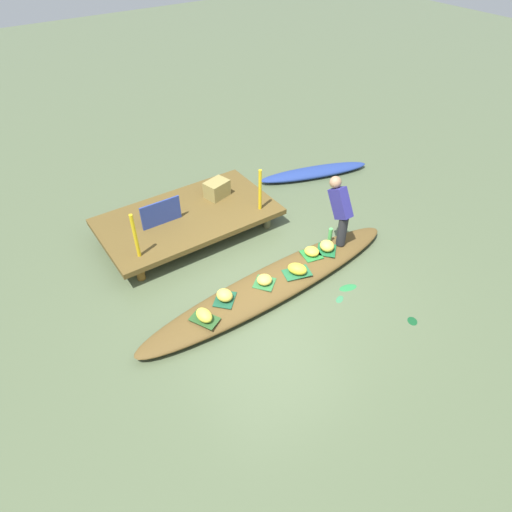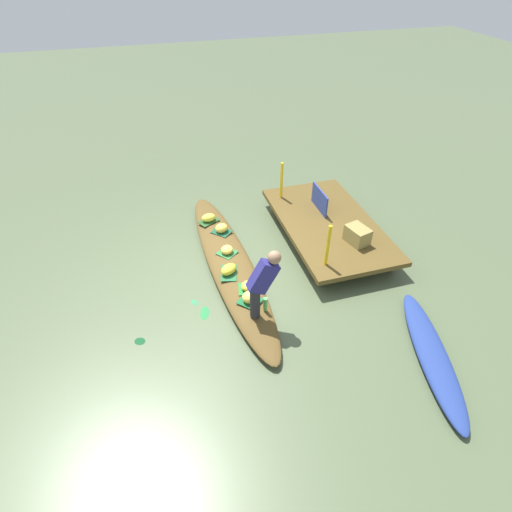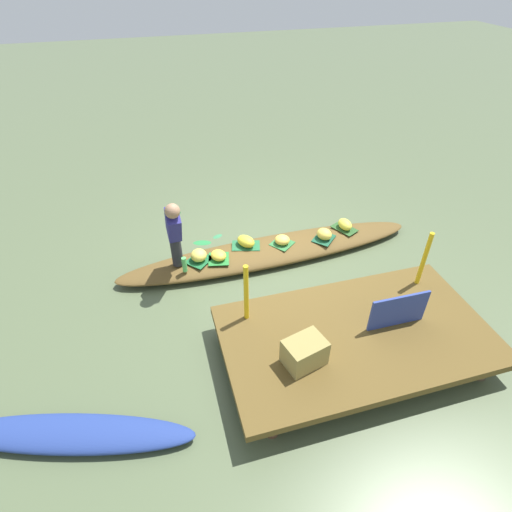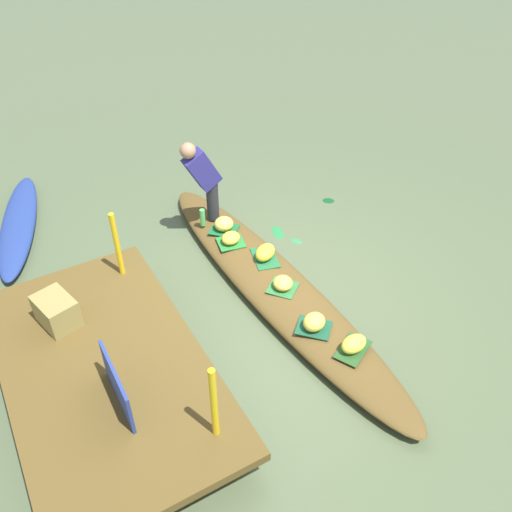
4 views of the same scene
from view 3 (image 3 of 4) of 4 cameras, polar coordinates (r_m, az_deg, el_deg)
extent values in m
plane|color=#516040|center=(6.65, 2.05, -0.06)|extent=(40.00, 40.00, 0.00)
cube|color=brown|center=(5.12, 13.82, -10.71)|extent=(3.20, 1.80, 0.10)
cylinder|color=brown|center=(6.26, 21.03, -4.26)|extent=(0.14, 0.14, 0.28)
cylinder|color=brown|center=(5.36, -2.44, -9.55)|extent=(0.14, 0.14, 0.28)
cylinder|color=brown|center=(5.57, 29.07, -13.64)|extent=(0.14, 0.14, 0.28)
cylinder|color=brown|center=(4.53, 2.25, -22.55)|extent=(0.14, 0.14, 0.28)
ellipsoid|color=brown|center=(6.58, 2.07, 0.69)|extent=(4.90, 0.99, 0.22)
ellipsoid|color=navy|center=(4.91, -24.19, -21.69)|extent=(2.54, 1.14, 0.18)
cube|color=#1A6032|center=(6.27, -7.93, -0.57)|extent=(0.47, 0.46, 0.01)
ellipsoid|color=#F9DA56|center=(6.21, -8.00, 0.09)|extent=(0.28, 0.28, 0.18)
cube|color=#1A5135|center=(6.75, 9.44, 2.44)|extent=(0.46, 0.46, 0.01)
ellipsoid|color=#F3D24F|center=(6.70, 9.51, 3.04)|extent=(0.30, 0.32, 0.18)
cube|color=#236539|center=(6.50, -1.42, 1.46)|extent=(0.50, 0.38, 0.01)
ellipsoid|color=yellow|center=(6.45, -1.43, 2.07)|extent=(0.35, 0.38, 0.17)
cube|color=#2F7139|center=(6.56, 3.65, 1.77)|extent=(0.44, 0.44, 0.01)
ellipsoid|color=#F9D050|center=(6.52, 3.67, 2.27)|extent=(0.31, 0.30, 0.14)
cube|color=#285124|center=(7.06, 12.22, 3.77)|extent=(0.41, 0.48, 0.01)
ellipsoid|color=yellow|center=(7.02, 12.31, 4.33)|extent=(0.23, 0.31, 0.17)
cube|color=#267C33|center=(6.25, -5.22, -0.41)|extent=(0.37, 0.38, 0.01)
ellipsoid|color=yellow|center=(6.21, -5.26, 0.10)|extent=(0.31, 0.33, 0.14)
cylinder|color=#28282D|center=(6.09, -11.07, 0.95)|extent=(0.16, 0.16, 0.55)
cube|color=navy|center=(5.70, -11.46, 4.29)|extent=(0.20, 0.50, 0.59)
sphere|color=#9E7556|center=(5.39, -11.59, 6.16)|extent=(0.20, 0.20, 0.20)
cylinder|color=#55BD5C|center=(6.03, -9.96, -1.18)|extent=(0.07, 0.07, 0.24)
cube|color=navy|center=(5.15, 19.24, -7.23)|extent=(0.74, 0.03, 0.46)
cylinder|color=yellow|center=(5.76, 22.42, -0.38)|extent=(0.06, 0.06, 0.81)
cylinder|color=yellow|center=(4.83, -1.38, -5.18)|extent=(0.06, 0.06, 0.81)
cube|color=olive|center=(4.58, 6.78, -13.20)|extent=(0.51, 0.42, 0.32)
ellipsoid|color=#114822|center=(7.88, -11.02, 5.91)|extent=(0.22, 0.23, 0.01)
ellipsoid|color=#337B4B|center=(7.13, -5.38, 2.76)|extent=(0.21, 0.17, 0.01)
ellipsoid|color=#267C3D|center=(7.00, -7.51, 1.86)|extent=(0.34, 0.22, 0.01)
camera|label=1|loc=(10.35, 16.54, 42.44)|focal=31.35mm
camera|label=2|loc=(7.41, -59.54, 29.58)|focal=28.36mm
camera|label=4|loc=(6.20, 59.59, 25.30)|focal=38.04mm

